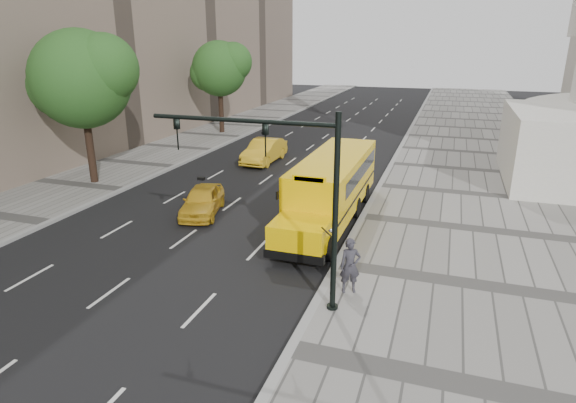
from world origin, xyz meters
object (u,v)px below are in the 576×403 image
(taxi_far, at_px, (264,151))
(pedestrian, at_px, (350,266))
(tree_c, at_px, (220,68))
(taxi_near, at_px, (202,200))
(school_bus, at_px, (333,183))
(traffic_signal, at_px, (291,186))
(tree_b, at_px, (82,78))

(taxi_far, height_order, pedestrian, pedestrian)
(taxi_far, relative_size, pedestrian, 2.59)
(tree_c, height_order, taxi_near, tree_c)
(taxi_far, bearing_deg, school_bus, -51.58)
(tree_c, height_order, taxi_far, tree_c)
(traffic_signal, bearing_deg, pedestrian, 36.19)
(tree_b, xyz_separation_m, traffic_signal, (15.59, -9.53, -2.14))
(tree_b, relative_size, tree_c, 1.08)
(school_bus, bearing_deg, tree_c, 128.95)
(taxi_far, bearing_deg, taxi_near, -84.11)
(school_bus, height_order, taxi_far, school_bus)
(tree_c, bearing_deg, pedestrian, -56.12)
(tree_b, bearing_deg, pedestrian, -25.64)
(school_bus, height_order, pedestrian, school_bus)
(school_bus, distance_m, taxi_near, 6.53)
(taxi_near, distance_m, traffic_signal, 10.34)
(taxi_near, distance_m, taxi_far, 11.06)
(tree_c, height_order, school_bus, tree_c)
(school_bus, relative_size, pedestrian, 6.02)
(tree_b, relative_size, pedestrian, 4.67)
(tree_b, xyz_separation_m, tree_c, (-0.01, 17.46, -0.33))
(tree_b, height_order, taxi_far, tree_b)
(school_bus, xyz_separation_m, traffic_signal, (0.69, -8.55, 2.33))
(taxi_near, bearing_deg, traffic_signal, -59.96)
(traffic_signal, bearing_deg, taxi_near, 135.12)
(pedestrian, bearing_deg, taxi_near, 124.14)
(taxi_near, bearing_deg, pedestrian, -48.36)
(pedestrian, relative_size, traffic_signal, 0.30)
(tree_b, distance_m, pedestrian, 19.84)
(tree_c, distance_m, taxi_near, 22.50)
(taxi_near, height_order, taxi_far, taxi_far)
(taxi_far, bearing_deg, traffic_signal, -65.40)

